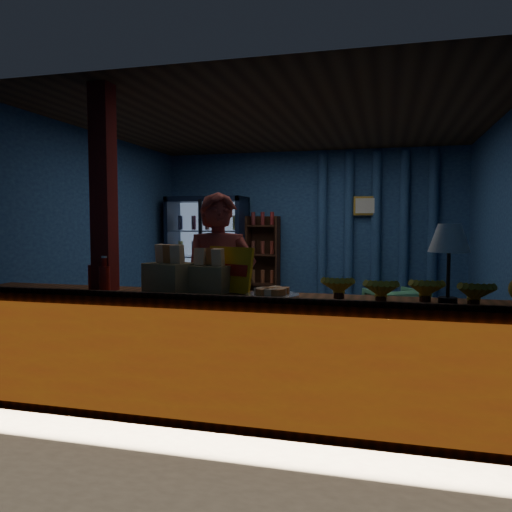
{
  "coord_description": "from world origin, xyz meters",
  "views": [
    {
      "loc": [
        1.15,
        -5.48,
        1.5
      ],
      "look_at": [
        -0.23,
        -0.2,
        1.13
      ],
      "focal_mm": 35.0,
      "sensor_mm": 36.0,
      "label": 1
    }
  ],
  "objects_px": {
    "green_chair": "(395,311)",
    "table_lamp": "(449,241)",
    "shopkeeper": "(219,294)",
    "pastry_tray": "(272,294)"
  },
  "relations": [
    {
      "from": "shopkeeper",
      "to": "table_lamp",
      "type": "distance_m",
      "value": 1.92
    },
    {
      "from": "green_chair",
      "to": "pastry_tray",
      "type": "distance_m",
      "value": 3.51
    },
    {
      "from": "green_chair",
      "to": "table_lamp",
      "type": "distance_m",
      "value": 3.49
    },
    {
      "from": "shopkeeper",
      "to": "pastry_tray",
      "type": "height_order",
      "value": "shopkeeper"
    },
    {
      "from": "pastry_tray",
      "to": "table_lamp",
      "type": "distance_m",
      "value": 1.29
    },
    {
      "from": "green_chair",
      "to": "pastry_tray",
      "type": "relative_size",
      "value": 1.68
    },
    {
      "from": "shopkeeper",
      "to": "pastry_tray",
      "type": "distance_m",
      "value": 0.75
    },
    {
      "from": "shopkeeper",
      "to": "pastry_tray",
      "type": "bearing_deg",
      "value": -54.85
    },
    {
      "from": "shopkeeper",
      "to": "table_lamp",
      "type": "height_order",
      "value": "shopkeeper"
    },
    {
      "from": "green_chair",
      "to": "table_lamp",
      "type": "relative_size",
      "value": 1.25
    }
  ]
}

